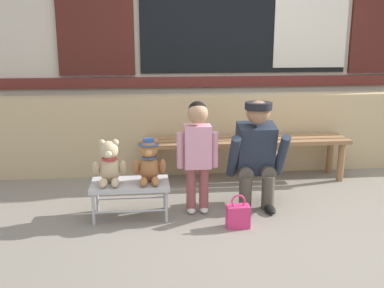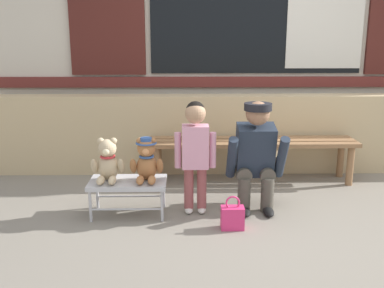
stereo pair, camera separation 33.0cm
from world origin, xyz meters
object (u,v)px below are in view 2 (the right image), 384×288
at_px(small_display_bench, 128,184).
at_px(handbag_on_ground, 232,217).
at_px(child_standing, 195,145).
at_px(wooden_bench_long, 252,146).
at_px(teddy_bear_with_hat, 147,160).
at_px(adult_crouching, 257,155).
at_px(teddy_bear_plain, 108,162).

xyz_separation_m(small_display_bench, handbag_on_ground, (0.85, -0.30, -0.17)).
xyz_separation_m(child_standing, handbag_on_ground, (0.28, -0.34, -0.50)).
bearing_deg(wooden_bench_long, small_display_bench, -143.83).
bearing_deg(wooden_bench_long, teddy_bear_with_hat, -139.81).
xyz_separation_m(teddy_bear_with_hat, handbag_on_ground, (0.69, -0.31, -0.38)).
bearing_deg(handbag_on_ground, adult_crouching, 60.28).
xyz_separation_m(small_display_bench, child_standing, (0.56, 0.04, 0.33)).
distance_m(teddy_bear_plain, handbag_on_ground, 1.11).
relative_size(teddy_bear_with_hat, child_standing, 0.38).
relative_size(small_display_bench, teddy_bear_plain, 1.76).
bearing_deg(adult_crouching, handbag_on_ground, -119.72).
xyz_separation_m(small_display_bench, teddy_bear_plain, (-0.16, 0.00, 0.20)).
height_order(teddy_bear_plain, child_standing, child_standing).
bearing_deg(wooden_bench_long, adult_crouching, -96.11).
bearing_deg(teddy_bear_plain, adult_crouching, 5.56).
distance_m(teddy_bear_plain, adult_crouching, 1.26).
xyz_separation_m(small_display_bench, adult_crouching, (1.09, 0.12, 0.21)).
height_order(teddy_bear_plain, teddy_bear_with_hat, same).
distance_m(small_display_bench, adult_crouching, 1.12).
height_order(teddy_bear_plain, adult_crouching, adult_crouching).
height_order(wooden_bench_long, teddy_bear_plain, teddy_bear_plain).
xyz_separation_m(adult_crouching, handbag_on_ground, (-0.24, -0.43, -0.38)).
relative_size(teddy_bear_with_hat, adult_crouching, 0.38).
relative_size(small_display_bench, child_standing, 0.67).
relative_size(small_display_bench, adult_crouching, 0.67).
distance_m(child_standing, handbag_on_ground, 0.67).
relative_size(wooden_bench_long, small_display_bench, 3.28).
height_order(wooden_bench_long, child_standing, child_standing).
height_order(wooden_bench_long, adult_crouching, adult_crouching).
xyz_separation_m(teddy_bear_plain, teddy_bear_with_hat, (0.32, 0.00, 0.01)).
distance_m(small_display_bench, teddy_bear_plain, 0.25).
xyz_separation_m(wooden_bench_long, teddy_bear_with_hat, (-1.01, -0.85, 0.10)).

